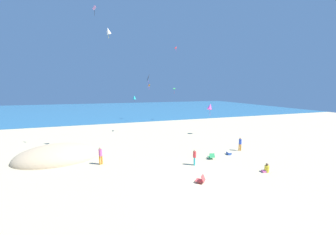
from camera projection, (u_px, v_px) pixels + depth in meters
ground_plane at (158, 146)px, 23.41m from camera, size 120.00×120.00×0.00m
ocean_water at (122, 109)px, 68.28m from camera, size 120.00×60.00×0.05m
dune_mound at (58, 158)px, 19.26m from camera, size 7.90×5.53×2.80m
beach_chair_near_camera at (201, 179)px, 14.13m from camera, size 0.86×0.87×0.62m
beach_chair_mid_beach at (211, 156)px, 19.02m from camera, size 0.59×0.70×0.60m
cooler_box at (229, 153)px, 20.33m from camera, size 0.44×0.59×0.30m
person_0 at (195, 156)px, 17.39m from camera, size 0.38×0.38×1.48m
person_1 at (266, 169)px, 15.97m from camera, size 0.65×0.41×0.77m
person_2 at (240, 143)px, 21.51m from camera, size 0.41×0.41×1.54m
person_3 at (101, 154)px, 17.52m from camera, size 0.42×0.42×1.66m
kite_orange at (149, 85)px, 40.03m from camera, size 0.33×0.53×1.15m
kite_green at (174, 88)px, 41.82m from camera, size 0.93×0.91×1.36m
kite_black at (148, 78)px, 29.35m from camera, size 0.43×1.11×1.96m
kite_white at (108, 31)px, 20.34m from camera, size 0.85×0.80×1.13m
kite_magenta at (210, 107)px, 28.86m from camera, size 1.19×1.08×1.94m
kite_teal at (134, 97)px, 43.74m from camera, size 0.98×0.97×1.36m
kite_pink at (94, 8)px, 20.36m from camera, size 0.45×0.49×1.14m
kite_red at (176, 47)px, 37.25m from camera, size 0.71×0.54×1.15m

